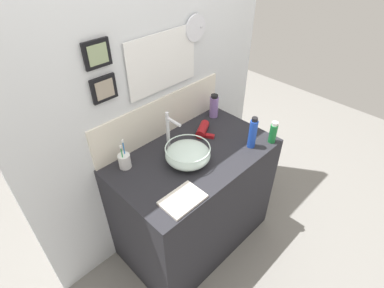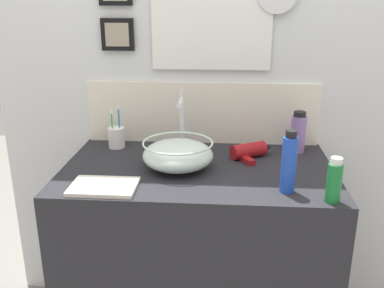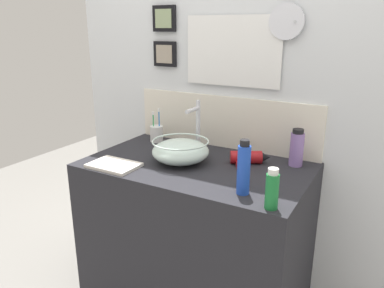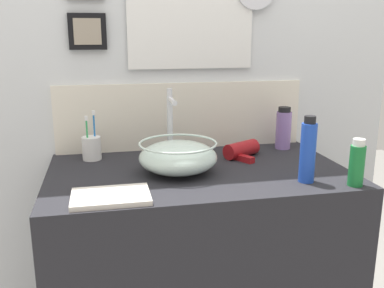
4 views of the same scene
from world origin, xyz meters
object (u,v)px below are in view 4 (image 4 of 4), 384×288
(hair_drier, at_px, (244,149))
(spray_bottle, at_px, (357,164))
(faucet, at_px, (170,120))
(hand_towel, at_px, (111,197))
(lotion_bottle, at_px, (308,151))
(toothbrush_cup, at_px, (92,148))
(shampoo_bottle, at_px, (283,129))
(glass_bowl_sink, at_px, (178,157))

(hair_drier, xyz_separation_m, spray_bottle, (0.25, -0.41, 0.05))
(faucet, xyz_separation_m, spray_bottle, (0.55, -0.43, -0.09))
(faucet, xyz_separation_m, hand_towel, (-0.25, -0.38, -0.16))
(lotion_bottle, bearing_deg, toothbrush_cup, 149.41)
(faucet, height_order, hand_towel, faucet)
(shampoo_bottle, relative_size, lotion_bottle, 0.81)
(glass_bowl_sink, relative_size, faucet, 1.00)
(hair_drier, xyz_separation_m, toothbrush_cup, (-0.61, 0.09, 0.02))
(faucet, height_order, spray_bottle, faucet)
(lotion_bottle, bearing_deg, shampoo_bottle, 76.71)
(hair_drier, xyz_separation_m, hand_towel, (-0.55, -0.37, -0.02))
(spray_bottle, bearing_deg, hand_towel, 176.83)
(glass_bowl_sink, distance_m, hand_towel, 0.33)
(faucet, relative_size, spray_bottle, 1.78)
(toothbrush_cup, bearing_deg, lotion_bottle, -30.59)
(glass_bowl_sink, xyz_separation_m, faucet, (0.00, 0.17, 0.11))
(hair_drier, distance_m, spray_bottle, 0.48)
(hair_drier, bearing_deg, hand_towel, -146.47)
(glass_bowl_sink, relative_size, hair_drier, 1.42)
(faucet, distance_m, hand_towel, 0.48)
(glass_bowl_sink, distance_m, lotion_bottle, 0.46)
(spray_bottle, xyz_separation_m, lotion_bottle, (-0.14, 0.07, 0.03))
(glass_bowl_sink, height_order, hair_drier, glass_bowl_sink)
(glass_bowl_sink, bearing_deg, toothbrush_cup, 142.49)
(lotion_bottle, bearing_deg, faucet, 139.14)
(glass_bowl_sink, distance_m, hair_drier, 0.34)
(spray_bottle, xyz_separation_m, hand_towel, (-0.80, 0.04, -0.07))
(hair_drier, relative_size, shampoo_bottle, 1.09)
(lotion_bottle, relative_size, hand_towel, 0.96)
(toothbrush_cup, bearing_deg, shampoo_bottle, 0.26)
(spray_bottle, distance_m, lotion_bottle, 0.16)
(shampoo_bottle, bearing_deg, lotion_bottle, -103.29)
(faucet, relative_size, hair_drier, 1.42)
(toothbrush_cup, relative_size, lotion_bottle, 0.86)
(glass_bowl_sink, distance_m, faucet, 0.20)
(faucet, xyz_separation_m, shampoo_bottle, (0.51, 0.07, -0.08))
(faucet, bearing_deg, hand_towel, -123.04)
(hair_drier, distance_m, toothbrush_cup, 0.62)
(toothbrush_cup, xyz_separation_m, spray_bottle, (0.87, -0.50, 0.03))
(glass_bowl_sink, relative_size, hand_towel, 1.19)
(spray_bottle, bearing_deg, toothbrush_cup, 150.10)
(glass_bowl_sink, height_order, spray_bottle, spray_bottle)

